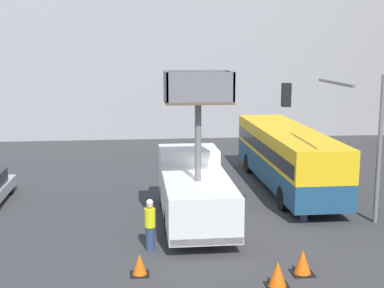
# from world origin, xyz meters

# --- Properties ---
(ground_plane) EXTENTS (120.00, 120.00, 0.00)m
(ground_plane) POSITION_xyz_m (0.00, 0.00, 0.00)
(ground_plane) COLOR #38383A
(building_backdrop_far) EXTENTS (44.00, 10.00, 13.12)m
(building_backdrop_far) POSITION_xyz_m (0.00, 25.20, 6.56)
(building_backdrop_far) COLOR #9E9EA3
(building_backdrop_far) RESTS_ON ground_plane
(utility_truck) EXTENTS (2.53, 7.20, 6.10)m
(utility_truck) POSITION_xyz_m (-1.24, 0.25, 1.44)
(utility_truck) COLOR silver
(utility_truck) RESTS_ON ground_plane
(city_bus) EXTENTS (2.57, 11.45, 2.98)m
(city_bus) POSITION_xyz_m (3.89, 4.95, 1.77)
(city_bus) COLOR navy
(city_bus) RESTS_ON ground_plane
(traffic_light_pole) EXTENTS (4.05, 3.80, 5.92)m
(traffic_light_pole) POSITION_xyz_m (4.60, -0.57, 4.05)
(traffic_light_pole) COLOR slate
(traffic_light_pole) RESTS_ON ground_plane
(road_worker_near_truck) EXTENTS (0.38, 0.38, 1.83)m
(road_worker_near_truck) POSITION_xyz_m (-3.09, -2.62, 0.92)
(road_worker_near_truck) COLOR navy
(road_worker_near_truck) RESTS_ON ground_plane
(road_worker_directing) EXTENTS (0.38, 0.38, 1.92)m
(road_worker_directing) POSITION_xyz_m (3.20, -0.14, 0.97)
(road_worker_directing) COLOR navy
(road_worker_directing) RESTS_ON ground_plane
(traffic_cone_near_truck) EXTENTS (0.69, 0.69, 0.79)m
(traffic_cone_near_truck) POSITION_xyz_m (0.54, -5.92, 0.37)
(traffic_cone_near_truck) COLOR black
(traffic_cone_near_truck) RESTS_ON ground_plane
(traffic_cone_mid_road) EXTENTS (0.69, 0.69, 0.79)m
(traffic_cone_mid_road) POSITION_xyz_m (1.56, -5.12, 0.37)
(traffic_cone_mid_road) COLOR black
(traffic_cone_mid_road) RESTS_ON ground_plane
(traffic_cone_far_side) EXTENTS (0.59, 0.59, 0.67)m
(traffic_cone_far_side) POSITION_xyz_m (-3.48, -4.64, 0.32)
(traffic_cone_far_side) COLOR black
(traffic_cone_far_side) RESTS_ON ground_plane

